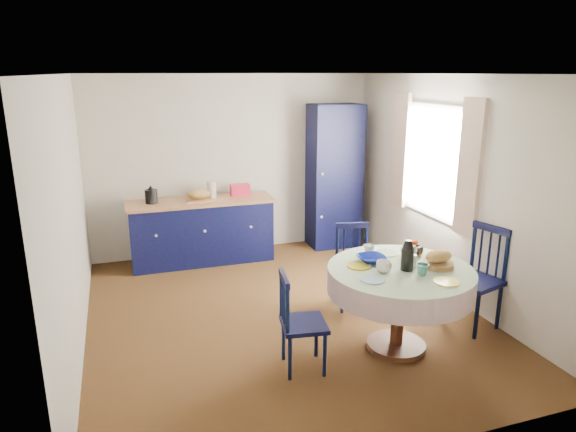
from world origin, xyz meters
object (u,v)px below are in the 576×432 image
(pantry_cabinet, at_px, (334,176))
(cobalt_bowl, at_px, (371,259))
(chair_left, at_px, (299,322))
(mug_a, at_px, (384,267))
(kitchen_counter, at_px, (202,230))
(chair_right, at_px, (477,277))
(chair_far, at_px, (354,266))
(dining_table, at_px, (401,281))
(mug_c, at_px, (417,251))
(mug_b, at_px, (422,269))
(mug_d, at_px, (369,250))

(pantry_cabinet, relative_size, cobalt_bowl, 8.03)
(pantry_cabinet, bearing_deg, chair_left, -116.73)
(mug_a, bearing_deg, kitchen_counter, 111.36)
(chair_right, relative_size, mug_a, 7.86)
(chair_far, distance_m, chair_right, 1.28)
(pantry_cabinet, bearing_deg, mug_a, -103.93)
(mug_a, bearing_deg, cobalt_bowl, 86.56)
(chair_far, xyz_separation_m, mug_a, (-0.22, -1.02, 0.39))
(dining_table, relative_size, chair_right, 1.27)
(pantry_cabinet, bearing_deg, mug_c, -94.91)
(chair_far, distance_m, cobalt_bowl, 0.87)
(chair_far, xyz_separation_m, mug_b, (0.07, -1.18, 0.39))
(mug_c, bearing_deg, pantry_cabinet, 83.54)
(mug_c, bearing_deg, dining_table, -141.74)
(chair_left, relative_size, mug_d, 8.21)
(dining_table, height_order, cobalt_bowl, dining_table)
(dining_table, height_order, chair_right, dining_table)
(pantry_cabinet, height_order, mug_c, pantry_cabinet)
(chair_far, relative_size, mug_c, 8.12)
(dining_table, distance_m, chair_far, 1.01)
(dining_table, xyz_separation_m, mug_c, (0.32, 0.26, 0.17))
(mug_b, bearing_deg, mug_a, 150.77)
(pantry_cabinet, xyz_separation_m, mug_a, (-0.84, -3.03, -0.19))
(chair_far, bearing_deg, mug_d, -90.53)
(chair_left, height_order, mug_d, mug_d)
(dining_table, relative_size, mug_d, 12.30)
(pantry_cabinet, distance_m, mug_a, 3.15)
(chair_far, xyz_separation_m, chair_right, (0.96, -0.84, 0.07))
(kitchen_counter, relative_size, pantry_cabinet, 0.93)
(mug_b, bearing_deg, mug_c, 62.22)
(pantry_cabinet, xyz_separation_m, chair_left, (-1.63, -3.03, -0.59))
(chair_right, bearing_deg, dining_table, -96.92)
(kitchen_counter, xyz_separation_m, chair_far, (1.36, -1.91, 0.01))
(mug_b, bearing_deg, mug_d, 108.86)
(chair_left, xyz_separation_m, mug_d, (0.88, 0.44, 0.41))
(mug_a, height_order, mug_c, mug_a)
(mug_b, bearing_deg, chair_left, 171.49)
(mug_b, distance_m, mug_c, 0.51)
(chair_right, xyz_separation_m, mug_b, (-0.89, -0.34, 0.32))
(chair_left, relative_size, mug_b, 8.18)
(kitchen_counter, height_order, mug_a, kitchen_counter)
(cobalt_bowl, bearing_deg, chair_left, -162.33)
(mug_a, bearing_deg, pantry_cabinet, 74.51)
(mug_d, bearing_deg, mug_c, -19.04)
(pantry_cabinet, bearing_deg, kitchen_counter, -175.59)
(cobalt_bowl, bearing_deg, mug_b, -56.64)
(dining_table, bearing_deg, mug_c, 38.26)
(dining_table, distance_m, chair_left, 1.02)
(kitchen_counter, height_order, mug_c, kitchen_counter)
(kitchen_counter, bearing_deg, dining_table, -64.52)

